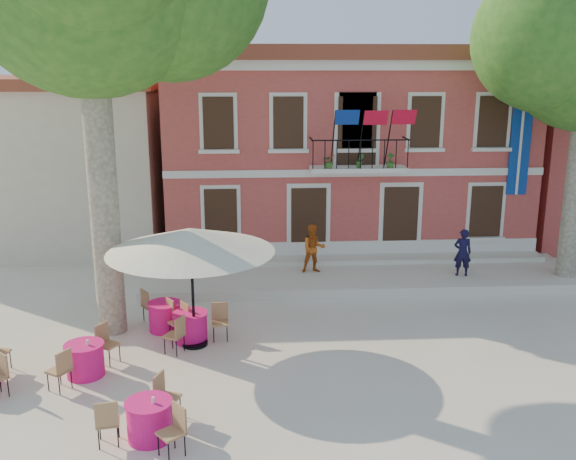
% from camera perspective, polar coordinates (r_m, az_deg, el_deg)
% --- Properties ---
extents(ground, '(90.00, 90.00, 0.00)m').
position_cam_1_polar(ground, '(16.90, 2.26, -9.46)').
color(ground, beige).
rests_on(ground, ground).
extents(main_building, '(13.50, 9.59, 7.50)m').
position_cam_1_polar(main_building, '(25.79, 4.65, 7.60)').
color(main_building, '#C54E47').
rests_on(main_building, ground).
extents(neighbor_west, '(9.40, 9.40, 6.40)m').
position_cam_1_polar(neighbor_west, '(27.78, -20.05, 6.09)').
color(neighbor_west, beige).
rests_on(neighbor_west, ground).
extents(terrace, '(14.00, 3.40, 0.30)m').
position_cam_1_polar(terrace, '(21.18, 6.52, -4.07)').
color(terrace, silver).
rests_on(terrace, ground).
extents(patio_umbrella, '(4.10, 4.10, 3.05)m').
position_cam_1_polar(patio_umbrella, '(15.68, -8.65, -0.92)').
color(patio_umbrella, black).
rests_on(patio_umbrella, ground).
extents(pedestrian_navy, '(0.60, 0.43, 1.54)m').
position_cam_1_polar(pedestrian_navy, '(21.13, 15.26, -1.94)').
color(pedestrian_navy, black).
rests_on(pedestrian_navy, terrace).
extents(pedestrian_orange, '(0.83, 0.68, 1.59)m').
position_cam_1_polar(pedestrian_orange, '(20.73, 2.29, -1.66)').
color(pedestrian_orange, '#C55717').
rests_on(pedestrian_orange, terrace).
extents(cafe_table_1, '(1.75, 1.85, 0.95)m').
position_cam_1_polar(cafe_table_1, '(12.80, -12.23, -16.03)').
color(cafe_table_1, '#EE168A').
rests_on(cafe_table_1, ground).
extents(cafe_table_2, '(1.37, 1.85, 0.95)m').
position_cam_1_polar(cafe_table_2, '(15.48, -17.61, -10.83)').
color(cafe_table_2, '#EE168A').
rests_on(cafe_table_2, ground).
extents(cafe_table_3, '(1.45, 1.81, 0.95)m').
position_cam_1_polar(cafe_table_3, '(17.44, -10.89, -7.45)').
color(cafe_table_3, '#EE168A').
rests_on(cafe_table_3, ground).
extents(cafe_table_4, '(1.67, 1.87, 0.95)m').
position_cam_1_polar(cafe_table_4, '(16.68, -8.66, -8.37)').
color(cafe_table_4, '#EE168A').
rests_on(cafe_table_4, ground).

